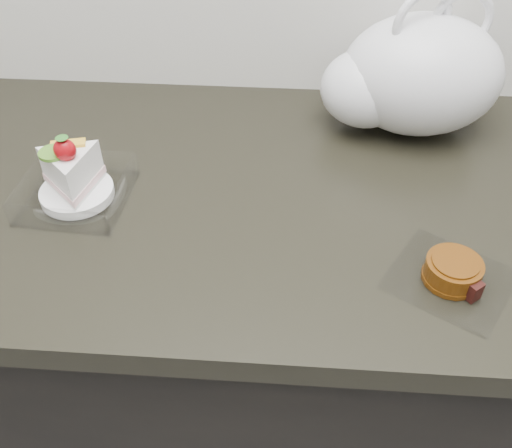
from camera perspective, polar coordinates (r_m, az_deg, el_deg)
counter at (r=1.22m, az=2.50°, el=-13.01°), size 2.04×0.64×0.90m
cake_tray at (r=0.89m, az=-17.72°, el=3.98°), size 0.16×0.16×0.12m
mooncake_wrap at (r=0.78m, az=19.10°, el=-4.65°), size 0.20×0.19×0.03m
plastic_bag at (r=1.01m, az=15.18°, el=14.03°), size 0.34×0.28×0.25m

